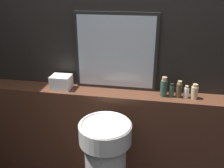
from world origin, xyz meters
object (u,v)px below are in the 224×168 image
object	(u,v)px
body_wash_bottle	(186,92)
lotion_bottle	(179,90)
mirror	(116,52)
shampoo_bottle	(164,87)
conditioner_bottle	(171,91)
towel_stack	(61,82)
pedestal_sink	(106,167)
hand_soap_bottle	(194,92)

from	to	relation	value
body_wash_bottle	lotion_bottle	bearing A→B (deg)	180.00
mirror	shampoo_bottle	size ratio (longest dim) A/B	4.19
mirror	body_wash_bottle	bearing A→B (deg)	-8.70
lotion_bottle	body_wash_bottle	bearing A→B (deg)	0.00
shampoo_bottle	conditioner_bottle	xyz separation A→B (m)	(0.06, -0.00, -0.02)
towel_stack	lotion_bottle	world-z (taller)	lotion_bottle
towel_stack	pedestal_sink	bearing A→B (deg)	-39.32
towel_stack	hand_soap_bottle	size ratio (longest dim) A/B	1.41
conditioner_bottle	lotion_bottle	world-z (taller)	lotion_bottle
towel_stack	lotion_bottle	size ratio (longest dim) A/B	1.22
towel_stack	conditioner_bottle	size ratio (longest dim) A/B	1.51
pedestal_sink	towel_stack	distance (m)	0.80
shampoo_bottle	body_wash_bottle	size ratio (longest dim) A/B	1.61
body_wash_bottle	hand_soap_bottle	size ratio (longest dim) A/B	0.84
mirror	towel_stack	size ratio (longest dim) A/B	4.04
pedestal_sink	mirror	bearing A→B (deg)	90.71
shampoo_bottle	conditioner_bottle	bearing A→B (deg)	-0.00
lotion_bottle	mirror	bearing A→B (deg)	170.37
conditioner_bottle	shampoo_bottle	bearing A→B (deg)	180.00
lotion_bottle	hand_soap_bottle	bearing A→B (deg)	-0.00
pedestal_sink	hand_soap_bottle	size ratio (longest dim) A/B	7.07
mirror	shampoo_bottle	world-z (taller)	mirror
pedestal_sink	lotion_bottle	bearing A→B (deg)	36.10
shampoo_bottle	pedestal_sink	bearing A→B (deg)	-136.57
pedestal_sink	mirror	size ratio (longest dim) A/B	1.24
towel_stack	lotion_bottle	bearing A→B (deg)	0.00
towel_stack	body_wash_bottle	distance (m)	1.06
shampoo_bottle	lotion_bottle	size ratio (longest dim) A/B	1.18
pedestal_sink	mirror	distance (m)	0.93
mirror	towel_stack	world-z (taller)	mirror
shampoo_bottle	body_wash_bottle	xyz separation A→B (m)	(0.18, -0.00, -0.03)
shampoo_bottle	conditioner_bottle	world-z (taller)	shampoo_bottle
towel_stack	conditioner_bottle	world-z (taller)	towel_stack
pedestal_sink	body_wash_bottle	bearing A→B (deg)	33.29
towel_stack	conditioner_bottle	xyz separation A→B (m)	(0.94, 0.00, -0.01)
body_wash_bottle	towel_stack	bearing A→B (deg)	180.00
mirror	hand_soap_bottle	distance (m)	0.71
towel_stack	shampoo_bottle	distance (m)	0.88
conditioner_bottle	hand_soap_bottle	distance (m)	0.18
towel_stack	shampoo_bottle	size ratio (longest dim) A/B	1.04
conditioner_bottle	body_wash_bottle	world-z (taller)	conditioner_bottle
pedestal_sink	conditioner_bottle	xyz separation A→B (m)	(0.47, 0.39, 0.52)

